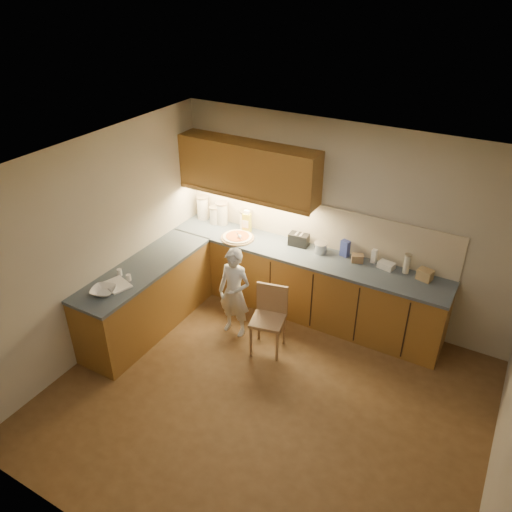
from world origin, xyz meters
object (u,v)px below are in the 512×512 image
object	(u,v)px
pizza_on_board	(238,237)
child	(234,293)
wooden_chair	(270,314)
oil_jug	(247,222)
toaster	(299,240)

from	to	relation	value
pizza_on_board	child	distance (m)	0.90
child	wooden_chair	size ratio (longest dim) A/B	1.41
pizza_on_board	child	size ratio (longest dim) A/B	0.38
pizza_on_board	wooden_chair	xyz separation A→B (m)	(0.92, -0.77, -0.44)
child	wooden_chair	distance (m)	0.53
oil_jug	toaster	distance (m)	0.79
pizza_on_board	oil_jug	distance (m)	0.26
pizza_on_board	toaster	bearing A→B (deg)	17.06
pizza_on_board	wooden_chair	distance (m)	1.28
pizza_on_board	oil_jug	world-z (taller)	oil_jug
pizza_on_board	oil_jug	bearing A→B (deg)	86.62
pizza_on_board	child	world-z (taller)	child
toaster	wooden_chair	bearing A→B (deg)	-87.75
wooden_chair	toaster	xyz separation A→B (m)	(-0.12, 1.02, 0.51)
child	toaster	world-z (taller)	child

